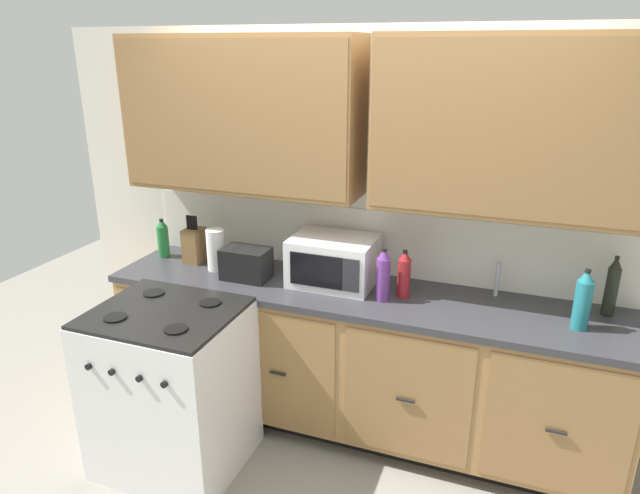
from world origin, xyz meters
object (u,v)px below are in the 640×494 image
(paper_towel_roll, at_px, (216,250))
(toaster, at_px, (246,264))
(bottle_dark, at_px, (612,287))
(bottle_red, at_px, (404,274))
(knife_block, at_px, (194,244))
(bottle_violet, at_px, (383,275))
(bottle_green, at_px, (163,238))
(stove_range, at_px, (172,388))
(microwave, at_px, (333,261))
(bottle_teal, at_px, (583,300))

(paper_towel_roll, bearing_deg, toaster, -15.46)
(bottle_dark, height_order, bottle_red, bottle_dark)
(knife_block, relative_size, bottle_violet, 1.03)
(bottle_green, bearing_deg, bottle_dark, 1.46)
(bottle_violet, height_order, bottle_dark, bottle_dark)
(stove_range, relative_size, paper_towel_roll, 3.65)
(paper_towel_roll, distance_m, bottle_red, 1.18)
(stove_range, distance_m, bottle_violet, 1.31)
(bottle_dark, bearing_deg, knife_block, -178.18)
(toaster, relative_size, bottle_dark, 0.86)
(paper_towel_roll, bearing_deg, bottle_violet, -4.12)
(microwave, xyz_separation_m, bottle_dark, (1.47, 0.10, 0.02))
(bottle_green, xyz_separation_m, bottle_red, (1.63, -0.08, 0.01))
(bottle_dark, bearing_deg, toaster, -173.75)
(toaster, bearing_deg, bottle_dark, 6.25)
(microwave, relative_size, paper_towel_roll, 1.85)
(bottle_teal, relative_size, bottle_violet, 1.04)
(microwave, bearing_deg, bottle_green, 178.43)
(microwave, xyz_separation_m, bottle_violet, (0.33, -0.13, 0.01))
(knife_block, xyz_separation_m, bottle_teal, (2.28, -0.13, 0.04))
(bottle_dark, bearing_deg, bottle_violet, -168.67)
(knife_block, xyz_separation_m, bottle_green, (-0.24, 0.01, 0.01))
(toaster, distance_m, bottle_teal, 1.84)
(microwave, bearing_deg, bottle_red, -5.81)
(knife_block, height_order, bottle_green, knife_block)
(stove_range, relative_size, microwave, 1.98)
(bottle_dark, bearing_deg, paper_towel_roll, -176.12)
(bottle_violet, xyz_separation_m, bottle_red, (0.10, 0.08, -0.01))
(microwave, distance_m, bottle_violet, 0.35)
(toaster, height_order, bottle_violet, bottle_violet)
(toaster, xyz_separation_m, bottle_green, (-0.69, 0.15, 0.03))
(microwave, height_order, bottle_red, microwave)
(bottle_dark, relative_size, bottle_red, 1.19)
(toaster, xyz_separation_m, bottle_red, (0.94, 0.07, 0.04))
(bottle_dark, distance_m, bottle_red, 1.05)
(bottle_violet, bearing_deg, bottle_green, 174.01)
(knife_block, xyz_separation_m, bottle_dark, (2.43, 0.08, 0.04))
(bottle_teal, bearing_deg, bottle_red, 175.83)
(bottle_violet, bearing_deg, bottle_teal, 1.08)
(bottle_teal, xyz_separation_m, bottle_violet, (-0.99, -0.02, -0.01))
(stove_range, xyz_separation_m, knife_block, (-0.26, 0.72, 0.57))
(microwave, height_order, paper_towel_roll, microwave)
(bottle_green, bearing_deg, stove_range, -55.14)
(bottle_teal, distance_m, bottle_green, 2.53)
(bottle_green, bearing_deg, bottle_teal, -3.22)
(paper_towel_roll, height_order, bottle_dark, bottle_dark)
(bottle_red, bearing_deg, microwave, 174.19)
(stove_range, height_order, paper_towel_roll, paper_towel_roll)
(stove_range, distance_m, paper_towel_roll, 0.87)
(microwave, height_order, bottle_violet, bottle_violet)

